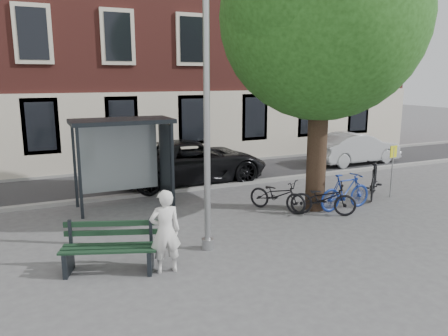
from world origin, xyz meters
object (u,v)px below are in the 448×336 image
lamppost (207,126)px  painter (165,231)px  bench (110,250)px  car_silver (355,148)px  notice_sign (393,161)px  bike_c (277,195)px  bike_d (374,179)px  bike_a (323,198)px  bike_b (345,192)px  car_dark (192,161)px  bus_shelter (135,142)px

lamppost → painter: bearing=-148.3°
painter → bench: 1.19m
lamppost → car_silver: (9.78, 6.44, -2.09)m
painter → notice_sign: size_ratio=1.00×
painter → car_silver: bearing=-141.9°
car_silver → notice_sign: (-2.78, -4.89, 0.48)m
bench → bike_c: 5.53m
bike_d → lamppost: bearing=61.9°
bike_a → bike_b: size_ratio=1.00×
painter → bench: size_ratio=0.86×
bench → car_silver: car_silver is taller
bike_a → bench: bearing=135.2°
bike_d → car_silver: (3.28, 4.65, 0.10)m
bike_c → notice_sign: size_ratio=1.06×
bike_c → car_dark: bearing=71.7°
car_dark → car_silver: car_dark is taller
painter → bike_d: bearing=-156.9°
lamppost → bike_b: lamppost is taller
lamppost → bench: (-2.20, -0.24, -2.34)m
painter → bike_a: 5.37m
bike_a → notice_sign: 3.25m
notice_sign → car_silver: bearing=55.7°
bus_shelter → car_silver: (10.39, 2.34, -1.23)m
bus_shelter → bike_b: bus_shelter is taller
car_silver → notice_sign: size_ratio=2.50×
bus_shelter → bike_d: (7.11, -2.31, -1.33)m
painter → car_dark: size_ratio=0.30×
bike_a → car_dark: (-1.98, 5.19, 0.31)m
bench → bike_c: bearing=42.1°
bike_a → car_silver: car_silver is taller
bike_c → notice_sign: notice_sign is taller
bus_shelter → bike_b: (5.38, -3.01, -1.38)m
painter → notice_sign: painter is taller
car_dark → bike_b: bearing=-151.9°
bike_b → car_dark: (-2.86, 5.05, 0.24)m
bike_d → notice_sign: size_ratio=1.17×
lamppost → bench: lamppost is taller
bus_shelter → lamppost: bearing=-81.6°
bus_shelter → car_dark: size_ratio=0.51×
bench → lamppost: bearing=26.4°
bike_a → bike_c: (-0.95, 0.88, -0.01)m
lamppost → bus_shelter: lamppost is taller
bike_b → notice_sign: (2.23, 0.47, 0.63)m
bike_b → car_dark: 5.81m
notice_sign → bike_a: bearing=-173.6°
lamppost → car_silver: 11.90m
bike_a → car_dark: bearing=54.9°
painter → bike_c: painter is taller
bus_shelter → notice_sign: size_ratio=1.70×
lamppost → car_silver: lamppost is taller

